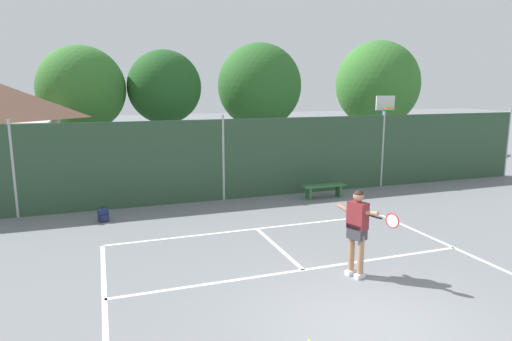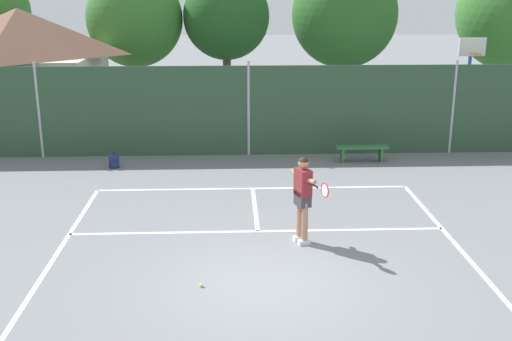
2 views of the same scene
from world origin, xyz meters
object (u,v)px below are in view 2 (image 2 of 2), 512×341
tennis_player (303,192)px  tennis_ball (201,285)px  courtside_bench (362,150)px  basketball_hoop (469,75)px  backpack_navy (114,161)px

tennis_player → tennis_ball: 3.01m
tennis_ball → courtside_bench: size_ratio=0.04×
basketball_hoop → tennis_player: bearing=-127.5°
basketball_hoop → tennis_ball: (-8.57, -10.45, -2.28)m
tennis_ball → courtside_bench: courtside_bench is taller
tennis_player → tennis_ball: tennis_player is taller
basketball_hoop → backpack_navy: basketball_hoop is taller
tennis_player → courtside_bench: bearing=67.8°
backpack_navy → courtside_bench: 7.49m
tennis_player → backpack_navy: bearing=130.2°
basketball_hoop → tennis_player: basketball_hoop is taller
tennis_player → basketball_hoop: bearing=52.5°
basketball_hoop → tennis_player: 10.80m
tennis_ball → backpack_navy: 8.31m
courtside_bench → tennis_player: bearing=-112.2°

